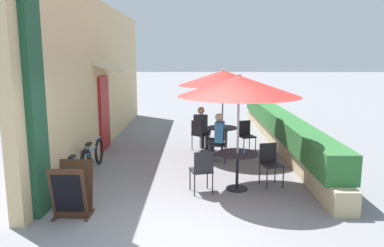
% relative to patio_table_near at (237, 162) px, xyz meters
% --- Properties ---
extents(ground_plane, '(120.00, 120.00, 0.00)m').
position_rel_patio_table_near_xyz_m(ground_plane, '(-1.08, -1.81, -0.56)').
color(ground_plane, gray).
extents(cafe_facade_wall, '(0.98, 11.48, 4.20)m').
position_rel_patio_table_near_xyz_m(cafe_facade_wall, '(-3.62, 3.80, 1.52)').
color(cafe_facade_wall, '#D6B784').
rests_on(cafe_facade_wall, ground_plane).
extents(planter_hedge, '(0.60, 10.48, 1.01)m').
position_rel_patio_table_near_xyz_m(planter_hedge, '(1.67, 3.83, -0.03)').
color(planter_hedge, tan).
rests_on(planter_hedge, ground_plane).
extents(patio_table_near, '(0.82, 0.82, 0.76)m').
position_rel_patio_table_near_xyz_m(patio_table_near, '(0.00, 0.00, 0.00)').
color(patio_table_near, black).
rests_on(patio_table_near, ground_plane).
extents(patio_umbrella_near, '(2.38, 2.38, 2.34)m').
position_rel_patio_table_near_xyz_m(patio_umbrella_near, '(0.00, 0.00, 1.53)').
color(patio_umbrella_near, '#B7B7BC').
rests_on(patio_umbrella_near, ground_plane).
extents(cafe_chair_near_left, '(0.49, 0.49, 0.87)m').
position_rel_patio_table_near_xyz_m(cafe_chair_near_left, '(-0.71, -0.27, -0.05)').
color(cafe_chair_near_left, '#232328').
rests_on(cafe_chair_near_left, ground_plane).
extents(cafe_chair_near_right, '(0.49, 0.49, 0.87)m').
position_rel_patio_table_near_xyz_m(cafe_chair_near_right, '(0.71, 0.27, -0.05)').
color(cafe_chair_near_right, '#232328').
rests_on(cafe_chair_near_right, ground_plane).
extents(coffee_cup_near, '(0.07, 0.07, 0.09)m').
position_rel_patio_table_near_xyz_m(coffee_cup_near, '(0.13, -0.02, 0.24)').
color(coffee_cup_near, teal).
rests_on(coffee_cup_near, patio_table_near).
extents(patio_table_mid, '(0.82, 0.82, 0.76)m').
position_rel_patio_table_near_xyz_m(patio_table_mid, '(-0.12, 2.73, 0.00)').
color(patio_table_mid, black).
rests_on(patio_table_mid, ground_plane).
extents(patio_umbrella_mid, '(2.38, 2.38, 2.34)m').
position_rel_patio_table_near_xyz_m(patio_umbrella_mid, '(-0.12, 2.73, 1.53)').
color(patio_umbrella_mid, '#B7B7BC').
rests_on(patio_umbrella_mid, ground_plane).
extents(cafe_chair_mid_left, '(0.56, 0.56, 0.87)m').
position_rel_patio_table_near_xyz_m(cafe_chair_mid_left, '(-0.74, 3.16, -0.05)').
color(cafe_chair_mid_left, '#232328').
rests_on(cafe_chair_mid_left, ground_plane).
extents(seated_patron_mid_left, '(0.50, 0.51, 1.25)m').
position_rel_patio_table_near_xyz_m(seated_patron_mid_left, '(-0.66, 3.25, 0.12)').
color(seated_patron_mid_left, '#23232D').
rests_on(seated_patron_mid_left, ground_plane).
extents(cafe_chair_mid_right, '(0.47, 0.47, 0.87)m').
position_rel_patio_table_near_xyz_m(cafe_chair_mid_right, '(-0.18, 1.98, -0.05)').
color(cafe_chair_mid_right, '#232328').
rests_on(cafe_chair_mid_right, ground_plane).
extents(seated_patron_mid_right, '(0.45, 0.39, 1.25)m').
position_rel_patio_table_near_xyz_m(seated_patron_mid_right, '(-0.29, 2.00, 0.12)').
color(seated_patron_mid_right, '#23232D').
rests_on(seated_patron_mid_right, ground_plane).
extents(cafe_chair_mid_back, '(0.51, 0.51, 0.87)m').
position_rel_patio_table_near_xyz_m(cafe_chair_mid_back, '(0.57, 3.05, -0.05)').
color(cafe_chair_mid_back, '#232328').
rests_on(cafe_chair_mid_back, ground_plane).
extents(coffee_cup_mid, '(0.07, 0.07, 0.09)m').
position_rel_patio_table_near_xyz_m(coffee_cup_mid, '(-0.20, 2.70, 0.24)').
color(coffee_cup_mid, teal).
rests_on(coffee_cup_mid, patio_table_mid).
extents(bicycle_leaning, '(0.10, 1.71, 0.72)m').
position_rel_patio_table_near_xyz_m(bicycle_leaning, '(-3.28, 0.15, -0.23)').
color(bicycle_leaning, black).
rests_on(bicycle_leaning, ground_plane).
extents(bicycle_second, '(0.10, 1.71, 0.73)m').
position_rel_patio_table_near_xyz_m(bicycle_second, '(-3.25, 1.25, -0.23)').
color(bicycle_second, black).
rests_on(bicycle_second, ground_plane).
extents(menu_board, '(0.60, 0.63, 0.91)m').
position_rel_patio_table_near_xyz_m(menu_board, '(-2.89, -1.32, -0.12)').
color(menu_board, '#422819').
rests_on(menu_board, ground_plane).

